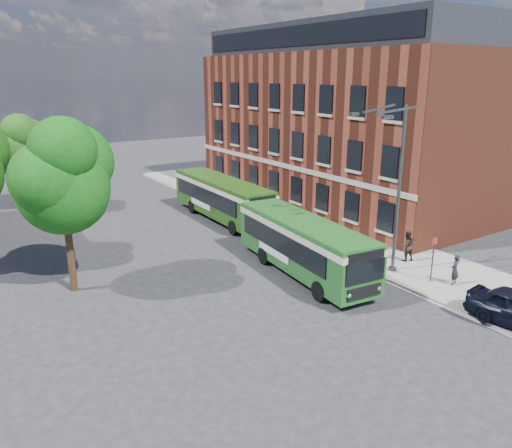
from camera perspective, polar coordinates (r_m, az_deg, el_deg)
ground at (r=26.47m, az=4.42°, el=-6.51°), size 120.00×120.00×0.00m
pavement at (r=36.45m, az=5.50°, el=0.17°), size 6.00×48.00×0.15m
kerb_line at (r=34.72m, az=1.56°, el=-0.73°), size 0.12×48.00×0.01m
brick_office at (r=42.70m, az=9.85°, el=11.86°), size 12.10×26.00×14.20m
street_lamp at (r=26.82m, az=15.54°, el=4.00°), size 2.96×2.38×9.00m
bus_stop_sign at (r=26.97m, az=19.56°, el=-3.58°), size 0.35×0.08×2.52m
bus_front at (r=26.81m, az=5.47°, el=-2.04°), size 3.53×10.46×3.02m
bus_rear at (r=37.02m, az=-3.91°, el=3.28°), size 2.87×11.40×3.02m
pedestrian_a at (r=27.24m, az=21.77°, el=-4.87°), size 0.67×0.53×1.60m
pedestrian_b at (r=29.72m, az=16.83°, el=-2.40°), size 1.03×0.91×1.79m
tree_left at (r=25.20m, az=-21.16°, el=5.24°), size 5.14×4.89×8.68m
tree_right at (r=42.38m, az=-25.34°, el=8.08°), size 4.54×4.32×7.67m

